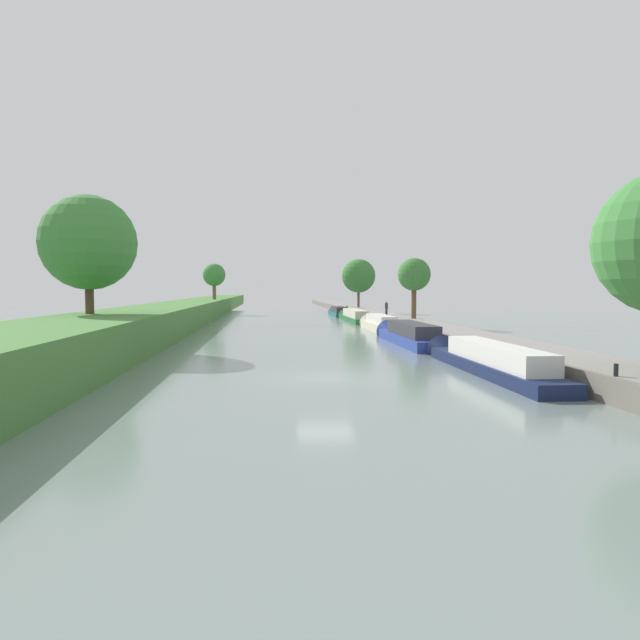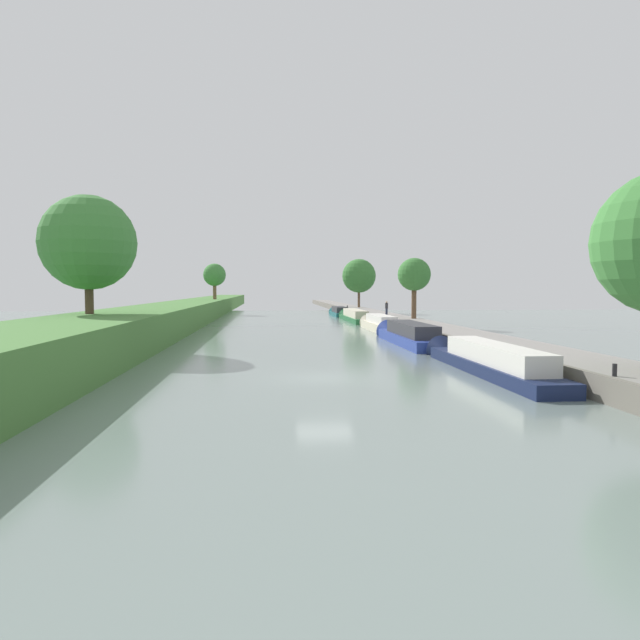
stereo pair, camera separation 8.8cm
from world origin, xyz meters
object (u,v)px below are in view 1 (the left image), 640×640
at_px(narrowboat_cream, 379,324).
at_px(narrowboat_green, 353,316).
at_px(narrowboat_teal, 338,312).
at_px(person_walking, 386,308).
at_px(mooring_bollard_far, 347,307).
at_px(narrowboat_navy, 486,360).
at_px(narrowboat_blue, 407,335).
at_px(mooring_bollard_near, 616,370).

xyz_separation_m(narrowboat_cream, narrowboat_green, (-0.05, 16.20, -0.04)).
height_order(narrowboat_cream, narrowboat_green, narrowboat_cream).
xyz_separation_m(narrowboat_green, narrowboat_teal, (-0.20, 14.03, -0.05)).
height_order(narrowboat_teal, person_walking, person_walking).
bearing_deg(narrowboat_green, narrowboat_cream, -89.81).
bearing_deg(narrowboat_green, mooring_bollard_far, 84.66).
distance_m(narrowboat_navy, narrowboat_blue, 14.63).
distance_m(narrowboat_navy, narrowboat_teal, 57.98).
bearing_deg(narrowboat_green, mooring_bollard_near, -88.09).
xyz_separation_m(narrowboat_navy, person_walking, (3.04, 38.15, 1.20)).
distance_m(narrowboat_teal, person_walking, 20.13).
relative_size(person_walking, mooring_bollard_near, 3.69).
height_order(narrowboat_navy, narrowboat_green, narrowboat_navy).
bearing_deg(mooring_bollard_far, person_walking, -87.03).
bearing_deg(mooring_bollard_near, narrowboat_teal, 91.67).
height_order(narrowboat_blue, narrowboat_cream, narrowboat_blue).
bearing_deg(person_walking, narrowboat_green, 117.12).
xyz_separation_m(narrowboat_blue, narrowboat_green, (0.35, 29.33, -0.05)).
relative_size(person_walking, mooring_bollard_far, 3.69).
distance_m(narrowboat_navy, mooring_bollard_near, 7.72).
xyz_separation_m(narrowboat_navy, mooring_bollard_near, (1.79, -7.49, 0.55)).
bearing_deg(narrowboat_navy, person_walking, 85.44).
bearing_deg(narrowboat_green, narrowboat_navy, -90.09).
bearing_deg(narrowboat_teal, narrowboat_navy, -89.88).
bearing_deg(narrowboat_cream, narrowboat_navy, -90.25).
bearing_deg(narrowboat_teal, narrowboat_blue, -90.20).
height_order(narrowboat_navy, narrowboat_blue, narrowboat_blue).
relative_size(narrowboat_cream, mooring_bollard_near, 27.85).
height_order(narrowboat_navy, narrowboat_teal, narrowboat_navy).
xyz_separation_m(mooring_bollard_near, mooring_bollard_far, (0.00, 69.85, 0.00)).
bearing_deg(narrowboat_blue, narrowboat_teal, 89.80).
bearing_deg(mooring_bollard_far, narrowboat_navy, -91.64).
bearing_deg(narrowboat_green, narrowboat_teal, 90.80).
relative_size(narrowboat_cream, narrowboat_teal, 1.14).
distance_m(narrowboat_navy, narrowboat_cream, 27.75).
bearing_deg(narrowboat_teal, mooring_bollard_far, 66.36).
bearing_deg(narrowboat_navy, narrowboat_green, 89.91).
distance_m(narrowboat_teal, mooring_bollard_near, 65.51).
xyz_separation_m(narrowboat_cream, narrowboat_teal, (-0.25, 30.23, -0.09)).
relative_size(narrowboat_blue, narrowboat_green, 0.83).
distance_m(narrowboat_cream, mooring_bollard_near, 35.29).
relative_size(narrowboat_navy, person_walking, 8.72).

